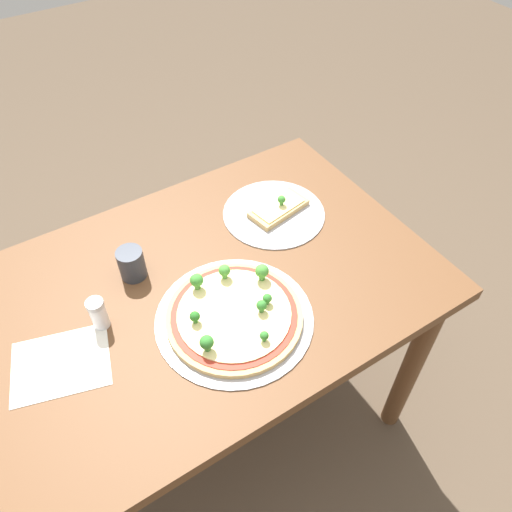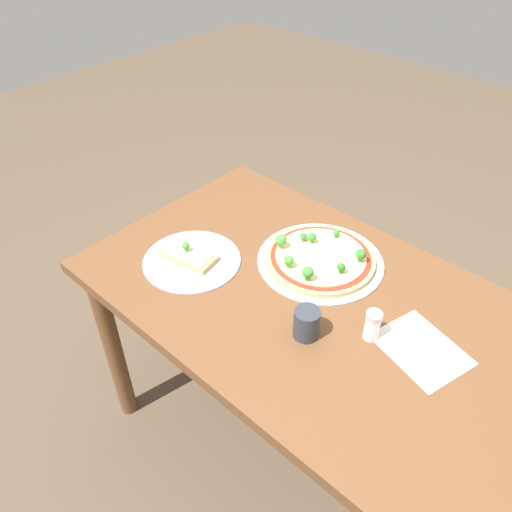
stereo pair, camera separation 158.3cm
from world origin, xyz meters
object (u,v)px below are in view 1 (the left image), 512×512
(condiment_shaker, at_px, (98,313))
(pizza_tray_slice, at_px, (276,211))
(pizza_tray_whole, at_px, (234,315))
(drinking_cup, at_px, (132,264))
(dining_table, at_px, (188,317))

(condiment_shaker, bearing_deg, pizza_tray_slice, -169.51)
(pizza_tray_whole, relative_size, drinking_cup, 4.50)
(dining_table, xyz_separation_m, pizza_tray_slice, (-0.35, -0.12, 0.11))
(pizza_tray_whole, distance_m, pizza_tray_slice, 0.38)
(dining_table, bearing_deg, pizza_tray_slice, -161.19)
(dining_table, bearing_deg, drinking_cup, -56.43)
(pizza_tray_whole, distance_m, condiment_shaker, 0.31)
(pizza_tray_slice, height_order, condiment_shaker, condiment_shaker)
(drinking_cup, height_order, condiment_shaker, condiment_shaker)
(condiment_shaker, bearing_deg, pizza_tray_whole, 150.97)
(pizza_tray_slice, bearing_deg, drinking_cup, 0.06)
(pizza_tray_whole, height_order, pizza_tray_slice, pizza_tray_whole)
(drinking_cup, bearing_deg, pizza_tray_slice, -179.94)
(pizza_tray_slice, xyz_separation_m, drinking_cup, (0.43, 0.00, 0.03))
(dining_table, height_order, pizza_tray_whole, pizza_tray_whole)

